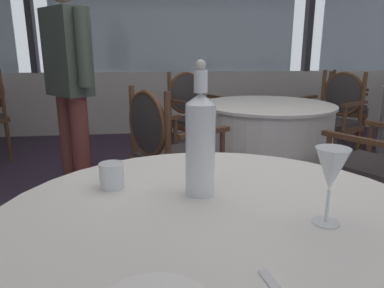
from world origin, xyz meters
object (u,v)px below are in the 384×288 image
Objects in this scene: wine_glass at (331,171)px; dining_chair_1_2 at (340,102)px; dining_chair_0_2 at (193,112)px; diner_person_0 at (69,77)px; water_bottle at (200,142)px; dining_chair_0_1 at (333,114)px; water_tumbler at (112,175)px; dining_chair_0_3 at (166,149)px.

dining_chair_1_2 is at bearing 60.19° from wine_glass.
dining_chair_1_2 is (1.85, 0.58, -0.02)m from dining_chair_0_2.
water_bottle is at bearing -108.61° from diner_person_0.
diner_person_0 reaches higher than dining_chair_0_2.
dining_chair_1_2 is at bearing 76.72° from dining_chair_0_2.
dining_chair_1_2 is (2.13, 3.04, -0.36)m from water_bottle.
dining_chair_0_1 is at bearing -88.75° from dining_chair_1_2.
water_tumbler is at bearing -43.21° from dining_chair_0_2.
dining_chair_0_1 reaches higher than dining_chair_0_2.
dining_chair_1_2 reaches higher than water_tumbler.
dining_chair_0_1 is 1.03× the size of dining_chair_0_3.
dining_chair_0_3 is (0.21, 1.11, -0.23)m from water_tumbler.
water_bottle is 0.22× the size of diner_person_0.
wine_glass is 3.77m from dining_chair_1_2.
water_tumbler is at bearing 150.97° from wine_glass.
water_bottle is 0.34m from wine_glass.
dining_chair_0_3 reaches higher than water_tumbler.
dining_chair_1_2 is 3.15m from diner_person_0.
water_bottle reaches higher than dining_chair_0_3.
dining_chair_1_2 is 0.54× the size of diner_person_0.
dining_chair_0_3 is at bearing 79.41° from water_tumbler.
dining_chair_0_2 is at bearing -5.98° from diner_person_0.
water_bottle is 0.39× the size of dining_chair_0_1.
dining_chair_0_1 is at bearing 44.99° from dining_chair_0_2.
dining_chair_0_3 is at bearing 92.19° from water_bottle.
wine_glass is 0.20× the size of dining_chair_0_2.
dining_chair_0_1 is at bearing -0.00° from dining_chair_0_3.
wine_glass is at bearing -104.22° from diner_person_0.
diner_person_0 is at bearing 116.49° from wine_glass.
water_tumbler is 0.04× the size of diner_person_0.
dining_chair_0_2 is (0.28, 2.47, -0.34)m from water_bottle.
diner_person_0 is at bearing -21.48° from dining_chair_0_1.
dining_chair_0_1 is 1.07m from dining_chair_1_2.
dining_chair_0_1 reaches higher than dining_chair_1_2.
water_bottle is at bearing 141.70° from wine_glass.
water_tumbler is 0.08× the size of dining_chair_0_2.
water_tumbler is 2.46m from dining_chair_0_2.
water_tumbler is at bearing 18.06° from dining_chair_0_1.
water_bottle reaches higher than dining_chair_0_1.
dining_chair_0_1 is 1.02× the size of dining_chair_0_2.
wine_glass is 2.47× the size of water_tumbler.
dining_chair_1_2 is (2.39, 2.97, -0.25)m from water_tumbler.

